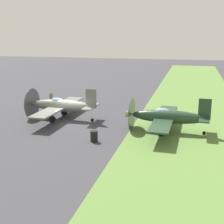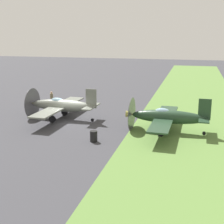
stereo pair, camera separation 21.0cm
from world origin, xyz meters
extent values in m
plane|color=#38383D|center=(0.00, 0.00, 0.00)|extent=(160.00, 160.00, 0.00)
cube|color=#567A38|center=(0.00, -11.76, 0.00)|extent=(120.00, 11.00, 0.01)
ellipsoid|color=slate|center=(0.83, 1.11, 1.44)|extent=(1.43, 6.80, 1.23)
cube|color=slate|center=(0.84, 1.51, 1.29)|extent=(9.59, 1.97, 0.14)
cube|color=slate|center=(0.73, -1.97, 2.34)|extent=(0.13, 1.10, 1.89)
cube|color=slate|center=(0.73, -1.97, 1.54)|extent=(3.21, 0.99, 0.10)
cone|color=#B7B24C|center=(0.93, 4.74, 1.44)|extent=(0.66, 0.71, 0.64)
cylinder|color=#4C4C51|center=(0.93, 4.54, 1.44)|extent=(3.18, 0.13, 3.18)
ellipsoid|color=#8CB2C6|center=(0.84, 1.71, 1.87)|extent=(0.74, 1.41, 0.70)
cylinder|color=black|center=(-0.60, 1.65, 0.34)|extent=(0.24, 0.68, 0.68)
cylinder|color=black|center=(-0.60, 1.65, 0.82)|extent=(0.12, 0.12, 0.95)
cylinder|color=black|center=(2.28, 1.57, 0.34)|extent=(0.24, 0.68, 0.68)
cylinder|color=black|center=(2.28, 1.57, 0.82)|extent=(0.12, 0.12, 0.95)
cylinder|color=black|center=(0.73, -2.07, 0.16)|extent=(0.13, 0.32, 0.32)
ellipsoid|color=#233D28|center=(-0.88, -9.69, 1.40)|extent=(1.36, 6.60, 1.20)
cube|color=#233D28|center=(-0.87, -9.30, 1.26)|extent=(9.32, 1.87, 0.14)
cube|color=#233D28|center=(-0.95, -12.68, 2.27)|extent=(0.12, 1.07, 1.84)
cube|color=#233D28|center=(-0.95, -12.68, 1.50)|extent=(3.11, 0.95, 0.10)
cone|color=#B7B24C|center=(-0.79, -6.16, 1.40)|extent=(0.64, 0.69, 0.62)
cylinder|color=#4C4C51|center=(-0.80, -6.35, 1.40)|extent=(3.09, 0.12, 3.09)
ellipsoid|color=#8CB2C6|center=(-0.86, -9.11, 1.82)|extent=(0.71, 1.37, 0.68)
cylinder|color=black|center=(-2.27, -9.17, 0.33)|extent=(0.23, 0.66, 0.66)
cylinder|color=black|center=(-2.27, -9.17, 0.79)|extent=(0.12, 0.12, 0.93)
cylinder|color=black|center=(0.53, -9.24, 0.33)|extent=(0.23, 0.66, 0.66)
cylinder|color=black|center=(0.53, -9.24, 0.79)|extent=(0.12, 0.12, 0.93)
cylinder|color=black|center=(-0.96, -12.78, 0.15)|extent=(0.12, 0.31, 0.31)
cylinder|color=#847A5B|center=(6.39, 4.94, 0.44)|extent=(0.30, 0.30, 0.88)
cylinder|color=#847A5B|center=(6.39, 4.94, 1.19)|extent=(0.38, 0.38, 0.62)
sphere|color=tan|center=(6.39, 4.94, 1.61)|extent=(0.23, 0.23, 0.23)
cylinder|color=#847A5B|center=(6.56, 5.14, 1.19)|extent=(0.11, 0.11, 0.59)
cylinder|color=#847A5B|center=(6.22, 4.74, 1.19)|extent=(0.11, 0.11, 0.59)
cylinder|color=black|center=(-4.98, -4.03, 0.45)|extent=(0.60, 0.60, 0.90)
camera|label=1|loc=(-28.44, -11.42, 8.61)|focal=51.01mm
camera|label=2|loc=(-28.39, -11.62, 8.61)|focal=51.01mm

